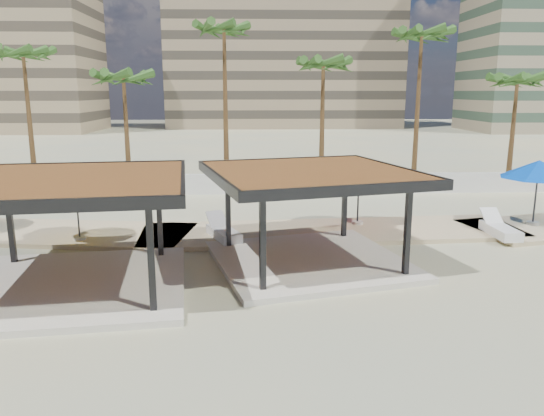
% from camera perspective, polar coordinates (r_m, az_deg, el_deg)
% --- Properties ---
extents(ground, '(200.00, 200.00, 0.00)m').
position_cam_1_polar(ground, '(15.90, 2.96, -9.45)').
color(ground, tan).
rests_on(ground, ground).
extents(promenade, '(44.45, 7.97, 0.24)m').
position_cam_1_polar(promenade, '(23.35, 6.20, -2.17)').
color(promenade, '#C6B284').
rests_on(promenade, ground).
extents(boundary_wall, '(56.00, 0.30, 1.20)m').
position_cam_1_polar(boundary_wall, '(31.18, 0.38, 2.61)').
color(boundary_wall, silver).
rests_on(boundary_wall, ground).
extents(building_mid, '(38.00, 16.00, 30.40)m').
position_cam_1_polar(building_mid, '(93.22, 1.21, 17.58)').
color(building_mid, '#847259').
rests_on(building_mid, ground).
extents(pavilion_central, '(8.05, 8.05, 3.35)m').
position_cam_1_polar(pavilion_central, '(18.27, 4.14, 0.00)').
color(pavilion_central, beige).
rests_on(pavilion_central, ground).
extents(pavilion_west, '(7.65, 7.65, 3.47)m').
position_cam_1_polar(pavilion_west, '(16.91, -20.85, -1.54)').
color(pavilion_west, beige).
rests_on(pavilion_west, ground).
extents(umbrella_b, '(2.74, 2.74, 2.34)m').
position_cam_1_polar(umbrella_b, '(21.92, -20.35, 1.86)').
color(umbrella_b, beige).
rests_on(umbrella_b, promenade).
extents(umbrella_c, '(3.51, 3.51, 2.65)m').
position_cam_1_polar(umbrella_c, '(23.32, 9.35, 3.73)').
color(umbrella_c, beige).
rests_on(umbrella_c, promenade).
extents(umbrella_d, '(3.28, 3.28, 2.86)m').
position_cam_1_polar(umbrella_d, '(25.59, 26.74, 3.73)').
color(umbrella_d, beige).
rests_on(umbrella_d, promenade).
extents(lounger_a, '(1.59, 2.44, 0.88)m').
position_cam_1_polar(lounger_a, '(21.30, -5.25, -2.65)').
color(lounger_a, silver).
rests_on(lounger_a, promenade).
extents(lounger_b, '(0.84, 2.42, 0.91)m').
position_cam_1_polar(lounger_b, '(23.54, 23.30, -2.16)').
color(lounger_b, silver).
rests_on(lounger_b, promenade).
extents(palm_b, '(3.00, 3.00, 8.97)m').
position_cam_1_polar(palm_b, '(36.12, -25.17, 14.33)').
color(palm_b, brown).
rests_on(palm_b, ground).
extents(palm_c, '(3.00, 3.00, 7.54)m').
position_cam_1_polar(palm_c, '(33.67, -15.67, 12.94)').
color(palm_c, brown).
rests_on(palm_c, ground).
extents(palm_d, '(3.00, 3.00, 10.43)m').
position_cam_1_polar(palm_d, '(33.79, -5.17, 17.95)').
color(palm_d, brown).
rests_on(palm_d, ground).
extents(palm_e, '(3.00, 3.00, 8.37)m').
position_cam_1_polar(palm_e, '(33.40, 5.53, 14.68)').
color(palm_e, brown).
rests_on(palm_e, ground).
extents(palm_f, '(3.00, 3.00, 10.11)m').
position_cam_1_polar(palm_f, '(34.99, 15.78, 16.87)').
color(palm_f, brown).
rests_on(palm_f, ground).
extents(palm_g, '(3.00, 3.00, 7.40)m').
position_cam_1_polar(palm_g, '(36.74, 24.87, 11.98)').
color(palm_g, brown).
rests_on(palm_g, ground).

